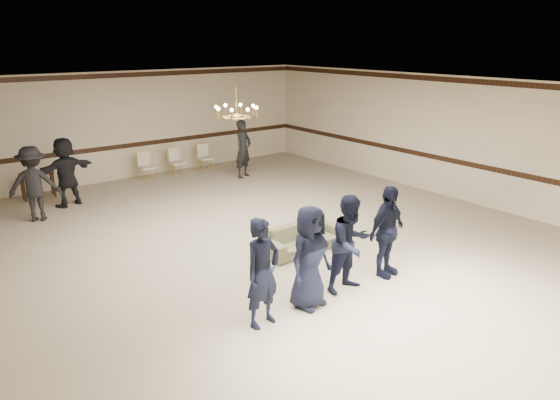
% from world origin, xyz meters
% --- Properties ---
extents(room, '(12.01, 14.01, 3.21)m').
position_xyz_m(room, '(0.00, 0.00, 1.60)').
color(room, tan).
rests_on(room, ground).
extents(chair_rail, '(12.00, 0.02, 0.14)m').
position_xyz_m(chair_rail, '(0.00, 6.99, 1.00)').
color(chair_rail, black).
rests_on(chair_rail, wall_back).
extents(crown_molding, '(12.00, 0.02, 0.14)m').
position_xyz_m(crown_molding, '(0.00, 6.99, 3.08)').
color(crown_molding, black).
rests_on(crown_molding, wall_back).
extents(chandelier, '(0.94, 0.94, 0.89)m').
position_xyz_m(chandelier, '(0.00, 1.00, 2.88)').
color(chandelier, '#B18338').
rests_on(chandelier, ceiling).
extents(boy_a, '(0.66, 0.48, 1.67)m').
position_xyz_m(boy_a, '(-1.75, -2.32, 0.84)').
color(boy_a, black).
rests_on(boy_a, floor).
extents(boy_b, '(0.90, 0.67, 1.67)m').
position_xyz_m(boy_b, '(-0.85, -2.32, 0.84)').
color(boy_b, black).
rests_on(boy_b, floor).
extents(boy_c, '(0.82, 0.65, 1.67)m').
position_xyz_m(boy_c, '(0.05, -2.32, 0.84)').
color(boy_c, black).
rests_on(boy_c, floor).
extents(boy_d, '(1.03, 0.55, 1.67)m').
position_xyz_m(boy_d, '(0.95, -2.32, 0.84)').
color(boy_d, black).
rests_on(boy_d, floor).
extents(settee, '(1.82, 0.75, 0.53)m').
position_xyz_m(settee, '(0.53, -0.54, 0.26)').
color(settee, '#6A6847').
rests_on(settee, floor).
extents(adult_left, '(1.30, 1.01, 1.77)m').
position_xyz_m(adult_left, '(-3.29, 4.61, 0.88)').
color(adult_left, black).
rests_on(adult_left, floor).
extents(adult_mid, '(1.72, 0.94, 1.77)m').
position_xyz_m(adult_mid, '(-2.39, 5.31, 0.88)').
color(adult_mid, black).
rests_on(adult_mid, floor).
extents(adult_right, '(0.76, 0.63, 1.77)m').
position_xyz_m(adult_right, '(2.71, 4.91, 0.88)').
color(adult_right, black).
rests_on(adult_right, floor).
extents(banquet_chair_left, '(0.45, 0.45, 0.88)m').
position_xyz_m(banquet_chair_left, '(0.15, 6.25, 0.44)').
color(banquet_chair_left, beige).
rests_on(banquet_chair_left, floor).
extents(banquet_chair_mid, '(0.45, 0.45, 0.88)m').
position_xyz_m(banquet_chair_mid, '(1.15, 6.25, 0.44)').
color(banquet_chair_mid, beige).
rests_on(banquet_chair_mid, floor).
extents(banquet_chair_right, '(0.43, 0.43, 0.88)m').
position_xyz_m(banquet_chair_right, '(2.15, 6.25, 0.44)').
color(banquet_chair_right, beige).
rests_on(banquet_chair_right, floor).
extents(console_table, '(0.86, 0.43, 0.70)m').
position_xyz_m(console_table, '(-2.85, 6.45, 0.35)').
color(console_table, '#331E11').
rests_on(console_table, floor).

